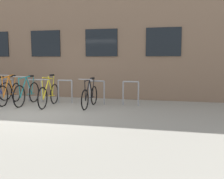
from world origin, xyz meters
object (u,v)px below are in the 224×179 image
Objects in this scene: bicycle_yellow at (49,94)px; bicycle_orange at (10,93)px; bicycle_teal at (27,93)px; bicycle_black at (90,96)px.

bicycle_orange is (-1.56, 0.09, -0.00)m from bicycle_yellow.
bicycle_yellow reaches higher than bicycle_teal.
bicycle_yellow reaches higher than bicycle_black.
bicycle_yellow is at bearing -173.54° from bicycle_black.
bicycle_teal is at bearing 1.03° from bicycle_orange.
bicycle_black is 0.96× the size of bicycle_orange.
bicycle_orange is (-0.68, -0.01, -0.01)m from bicycle_teal.
bicycle_black is at bearing 6.46° from bicycle_yellow.
bicycle_teal is (-0.88, 0.10, 0.01)m from bicycle_yellow.
bicycle_teal reaches higher than bicycle_black.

